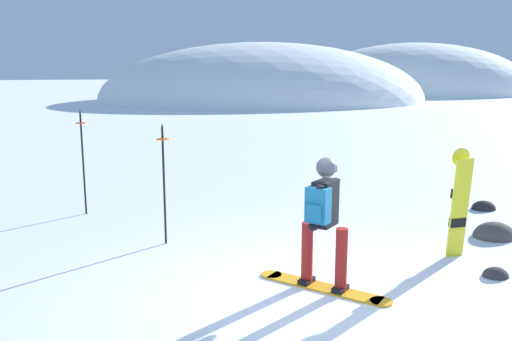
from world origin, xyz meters
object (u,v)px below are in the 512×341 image
rock_dark (494,237)px  snowboarder_main (324,220)px  piste_marker_near (164,176)px  rock_mid (495,276)px  rock_small (483,209)px  spare_snowboard (459,203)px  piste_marker_far (83,155)px

rock_dark → snowboarder_main: bearing=-160.6°
piste_marker_near → rock_mid: 5.06m
piste_marker_near → rock_small: piste_marker_near is taller
piste_marker_near → rock_small: 6.53m
rock_small → spare_snowboard: bearing=-134.8°
rock_dark → piste_marker_far: bearing=153.9°
snowboarder_main → rock_mid: bearing=-4.8°
rock_dark → rock_small: bearing=57.3°
spare_snowboard → piste_marker_near: (-4.16, 1.75, 0.28)m
piste_marker_near → rock_mid: piste_marker_near is taller
rock_dark → rock_small: (1.02, 1.60, 0.00)m
piste_marker_far → rock_dark: size_ratio=2.80×
rock_mid → piste_marker_far: bearing=139.4°
piste_marker_near → piste_marker_far: piste_marker_far is taller
snowboarder_main → rock_dark: 3.95m
spare_snowboard → rock_small: size_ratio=3.35×
rock_mid → snowboarder_main: bearing=175.2°
piste_marker_near → piste_marker_far: 2.59m
rock_dark → rock_mid: 1.89m
spare_snowboard → piste_marker_far: bearing=144.2°
spare_snowboard → rock_mid: size_ratio=4.56×
snowboarder_main → piste_marker_near: bearing=126.9°
spare_snowboard → piste_marker_near: bearing=157.1°
piste_marker_near → rock_small: (6.41, 0.52, -1.12)m
spare_snowboard → piste_marker_far: size_ratio=0.81×
rock_dark → rock_mid: bearing=-128.3°
snowboarder_main → piste_marker_far: 5.53m
piste_marker_far → snowboarder_main: bearing=-55.8°
piste_marker_near → rock_mid: size_ratio=5.41×
piste_marker_far → rock_small: bearing=-12.3°
piste_marker_far → rock_dark: 7.58m
piste_marker_near → piste_marker_far: (-1.34, 2.21, 0.04)m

